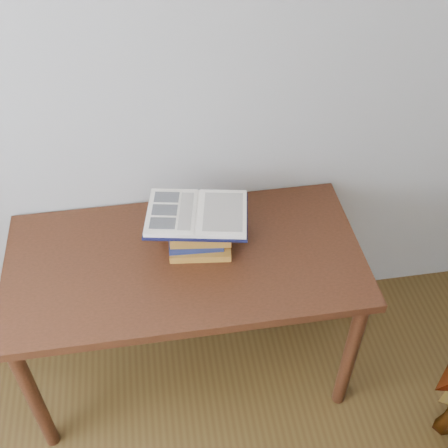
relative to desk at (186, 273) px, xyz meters
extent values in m
cube|color=#ACAAA3|center=(-0.12, 0.37, 0.63)|extent=(3.50, 0.04, 2.60)
cube|color=#4C2213|center=(0.00, 0.00, 0.08)|extent=(1.44, 0.72, 0.04)
cylinder|color=#4C2213|center=(-0.66, -0.30, -0.31)|extent=(0.06, 0.06, 0.73)
cylinder|color=#4C2213|center=(0.66, -0.30, -0.31)|extent=(0.06, 0.06, 0.73)
cylinder|color=#4C2213|center=(-0.66, 0.30, -0.31)|extent=(0.06, 0.06, 0.73)
cylinder|color=#4C2213|center=(0.66, 0.30, -0.31)|extent=(0.06, 0.06, 0.73)
cube|color=#BA7B2A|center=(0.07, 0.04, 0.11)|extent=(0.26, 0.20, 0.03)
cube|color=#191F4C|center=(0.05, 0.05, 0.14)|extent=(0.23, 0.15, 0.03)
cube|color=#BA7B2A|center=(0.07, 0.06, 0.17)|extent=(0.26, 0.19, 0.03)
cube|color=#BA7B2A|center=(0.06, 0.05, 0.21)|extent=(0.22, 0.15, 0.03)
cube|color=maroon|center=(0.06, 0.07, 0.23)|extent=(0.22, 0.17, 0.03)
cube|color=black|center=(0.06, 0.07, 0.25)|extent=(0.44, 0.35, 0.01)
cube|color=white|center=(-0.03, 0.09, 0.27)|extent=(0.24, 0.29, 0.02)
cube|color=white|center=(0.16, 0.05, 0.27)|extent=(0.24, 0.29, 0.02)
cylinder|color=white|center=(0.06, 0.07, 0.27)|extent=(0.06, 0.26, 0.01)
cube|color=black|center=(-0.05, 0.17, 0.28)|extent=(0.11, 0.08, 0.00)
cube|color=black|center=(-0.06, 0.10, 0.28)|extent=(0.11, 0.08, 0.00)
cube|color=black|center=(-0.07, 0.02, 0.28)|extent=(0.11, 0.08, 0.00)
cube|color=beige|center=(0.02, 0.08, 0.28)|extent=(0.09, 0.22, 0.00)
cube|color=beige|center=(0.17, 0.05, 0.28)|extent=(0.19, 0.25, 0.00)
camera|label=1|loc=(-0.08, -1.54, 1.76)|focal=45.00mm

